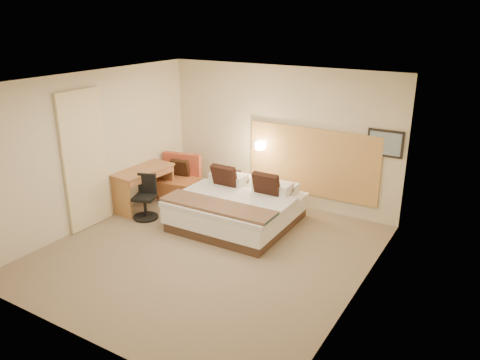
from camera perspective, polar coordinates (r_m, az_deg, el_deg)
The scene contains 20 objects.
floor at distance 7.60m, azimuth -3.94°, elevation -8.76°, with size 4.80×5.00×0.02m, color #806E56.
ceiling at distance 6.74m, azimuth -4.49°, elevation 12.00°, with size 4.80×5.00×0.02m, color white.
wall_back at distance 9.13m, azimuth 4.90°, elevation 5.33°, with size 4.80×0.02×2.70m, color beige.
wall_front at distance 5.36m, azimuth -19.84°, elevation -6.47°, with size 4.80×0.02×2.70m, color beige.
wall_left at distance 8.62m, azimuth -17.47°, elevation 3.60°, with size 0.02×5.00×2.70m, color beige.
wall_right at distance 6.08m, azimuth 14.79°, elevation -2.80°, with size 0.02×5.00×2.70m, color beige.
headboard_panel at distance 8.94m, azimuth 8.74°, elevation 2.18°, with size 2.60×0.04×1.30m, color #BD8A49.
art_frame at distance 8.41m, azimuth 17.29°, elevation 4.30°, with size 0.62×0.03×0.47m, color black.
art_canvas at distance 8.39m, azimuth 17.26°, elevation 4.27°, with size 0.54×0.01×0.39m, color gray.
lamp_arm at distance 9.26m, azimuth 2.67°, elevation 4.31°, with size 0.02×0.02×0.12m, color white.
lamp_shade at distance 9.21m, azimuth 2.49°, elevation 4.22°, with size 0.15×0.15×0.15m, color #FFEDC6.
curtain at distance 8.46m, azimuth -18.39°, elevation 2.29°, with size 0.06×0.90×2.42m, color beige.
bottle_a at distance 9.20m, azimuth -1.30°, elevation 0.77°, with size 0.06×0.06×0.19m, color #8FC2DD.
bottle_b at distance 9.22m, azimuth -0.92°, elevation 0.81°, with size 0.06×0.06×0.19m, color #77A2B9.
menu_folder at distance 9.09m, azimuth -0.23°, elevation 0.59°, with size 0.12×0.05×0.21m, color #311B14.
bed at distance 8.40m, azimuth -0.30°, elevation -3.36°, with size 2.04×1.97×0.98m.
lounge_chair at distance 9.74m, azimuth -7.56°, elevation -0.05°, with size 0.94×0.87×0.86m.
side_table at distance 9.25m, azimuth -0.89°, elevation -1.27°, with size 0.57×0.57×0.53m.
desk at distance 9.22m, azimuth -11.68°, elevation 0.35°, with size 0.65×1.28×0.78m.
desk_chair at distance 8.82m, azimuth -11.43°, elevation -2.48°, with size 0.58×0.58×0.82m.
Camera 1 is at (3.87, -5.45, 3.61)m, focal length 35.00 mm.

